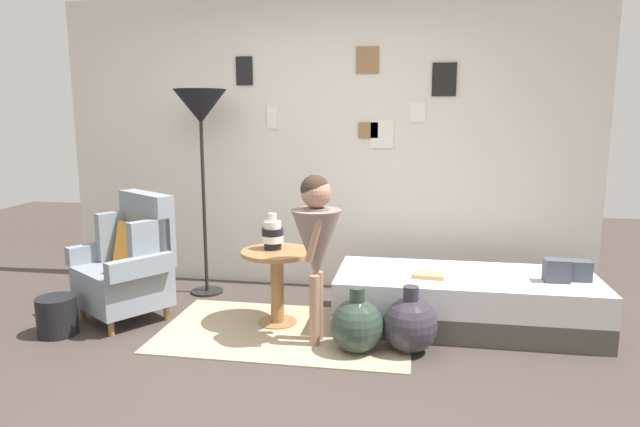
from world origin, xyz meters
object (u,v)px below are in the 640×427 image
object	(u,v)px
side_table	(277,273)
vase_striped	(273,234)
book_on_daybed	(429,275)
armchair	(130,263)
person_child	(316,237)
magazine_basket	(57,316)
demijohn_near	(357,325)
demijohn_far	(410,325)
floor_lamp	(201,114)
daybed	(465,301)

from	to	relation	value
side_table	vase_striped	size ratio (longest dim) A/B	2.10
book_on_daybed	vase_striped	bearing A→B (deg)	-178.11
side_table	vase_striped	bearing A→B (deg)	133.10
armchair	person_child	xyz separation A→B (m)	(1.51, -0.26, 0.32)
person_child	magazine_basket	size ratio (longest dim) A/B	4.21
magazine_basket	demijohn_near	bearing A→B (deg)	1.84
armchair	book_on_daybed	xyz separation A→B (m)	(2.28, 0.14, -0.02)
person_child	demijohn_far	distance (m)	0.86
side_table	demijohn_near	world-z (taller)	side_table
person_child	demijohn_near	distance (m)	0.65
person_child	book_on_daybed	size ratio (longest dim) A/B	5.36
book_on_daybed	demijohn_far	size ratio (longest dim) A/B	0.48
person_child	side_table	bearing A→B (deg)	138.81
vase_striped	demijohn_far	world-z (taller)	vase_striped
demijohn_far	magazine_basket	distance (m)	2.51
vase_striped	magazine_basket	size ratio (longest dim) A/B	0.97
side_table	vase_striped	world-z (taller)	vase_striped
armchair	person_child	world-z (taller)	person_child
demijohn_far	floor_lamp	bearing A→B (deg)	151.57
side_table	vase_striped	distance (m)	0.29
armchair	demijohn_far	distance (m)	2.18
armchair	side_table	bearing A→B (deg)	2.64
floor_lamp	demijohn_far	size ratio (longest dim) A/B	3.91
person_child	book_on_daybed	world-z (taller)	person_child
armchair	vase_striped	size ratio (longest dim) A/B	3.56
side_table	armchair	bearing A→B (deg)	-177.36
person_child	armchair	bearing A→B (deg)	170.34
vase_striped	armchair	bearing A→B (deg)	-175.04
person_child	demijohn_far	size ratio (longest dim) A/B	2.59
daybed	side_table	xyz separation A→B (m)	(-1.39, -0.19, 0.20)
book_on_daybed	armchair	bearing A→B (deg)	-176.60
daybed	demijohn_far	xyz separation A→B (m)	(-0.40, -0.53, -0.01)
side_table	demijohn_near	size ratio (longest dim) A/B	1.28
armchair	side_table	size ratio (longest dim) A/B	1.69
book_on_daybed	demijohn_far	distance (m)	0.50
side_table	person_child	distance (m)	0.59
armchair	demijohn_far	size ratio (longest dim) A/B	2.13
floor_lamp	book_on_daybed	size ratio (longest dim) A/B	8.08
floor_lamp	magazine_basket	bearing A→B (deg)	-122.69
floor_lamp	person_child	bearing A→B (deg)	-39.12
daybed	person_child	world-z (taller)	person_child
side_table	floor_lamp	bearing A→B (deg)	141.83
armchair	side_table	distance (m)	1.16
floor_lamp	magazine_basket	world-z (taller)	floor_lamp
daybed	demijohn_near	bearing A→B (deg)	-141.61
armchair	demijohn_far	bearing A→B (deg)	-7.64
demijohn_far	magazine_basket	size ratio (longest dim) A/B	1.62
person_child	floor_lamp	bearing A→B (deg)	140.88
person_child	magazine_basket	xyz separation A→B (m)	(-1.87, -0.16, -0.62)
daybed	demijohn_near	world-z (taller)	demijohn_near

